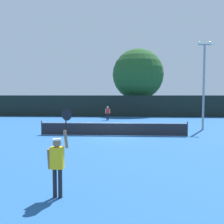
# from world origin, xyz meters

# --- Properties ---
(ground_plane) EXTENTS (120.00, 120.00, 0.00)m
(ground_plane) POSITION_xyz_m (0.00, 0.00, 0.00)
(ground_plane) COLOR #235693
(tennis_net) EXTENTS (10.81, 0.08, 1.07)m
(tennis_net) POSITION_xyz_m (0.00, 0.00, 0.51)
(tennis_net) COLOR #232328
(tennis_net) RESTS_ON ground
(perimeter_fence) EXTENTS (38.18, 0.12, 2.92)m
(perimeter_fence) POSITION_xyz_m (0.00, 16.39, 1.46)
(perimeter_fence) COLOR black
(perimeter_fence) RESTS_ON ground
(player_serving) EXTENTS (0.67, 0.40, 2.59)m
(player_serving) POSITION_xyz_m (-1.00, -11.39, 1.15)
(player_serving) COLOR yellow
(player_serving) RESTS_ON ground
(player_receiving) EXTENTS (0.57, 0.24, 1.63)m
(player_receiving) POSITION_xyz_m (-1.27, 11.27, 1.00)
(player_receiving) COLOR red
(player_receiving) RESTS_ON ground
(tennis_ball) EXTENTS (0.07, 0.07, 0.07)m
(tennis_ball) POSITION_xyz_m (-1.43, -1.16, 0.03)
(tennis_ball) COLOR #CCE033
(tennis_ball) RESTS_ON ground
(light_pole) EXTENTS (1.18, 0.28, 7.50)m
(light_pole) POSITION_xyz_m (7.52, 3.64, 4.30)
(light_pole) COLOR gray
(light_pole) RESTS_ON ground
(large_tree) EXTENTS (7.66, 7.66, 9.90)m
(large_tree) POSITION_xyz_m (2.64, 20.22, 6.06)
(large_tree) COLOR brown
(large_tree) RESTS_ON ground
(parked_car_near) EXTENTS (2.35, 4.38, 1.69)m
(parked_car_near) POSITION_xyz_m (1.94, 24.64, 0.78)
(parked_car_near) COLOR white
(parked_car_near) RESTS_ON ground
(parked_car_mid) EXTENTS (1.92, 4.21, 1.69)m
(parked_car_mid) POSITION_xyz_m (6.80, 21.79, 0.78)
(parked_car_mid) COLOR red
(parked_car_mid) RESTS_ON ground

